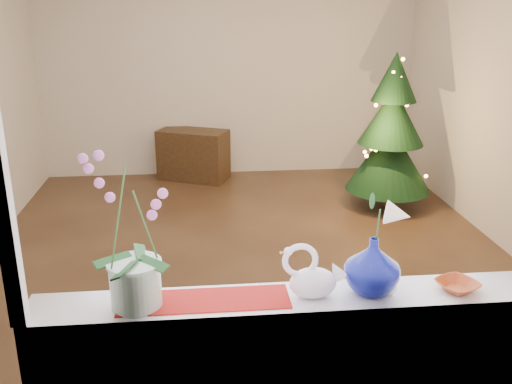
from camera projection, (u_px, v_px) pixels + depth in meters
ground at (248, 255)px, 4.90m from camera, size 5.00×5.00×0.00m
wall_back at (229, 64)px, 6.82m from camera, size 4.50×0.10×2.70m
wall_front at (304, 211)px, 2.11m from camera, size 4.50×0.10×2.70m
windowsill at (296, 301)px, 2.38m from camera, size 2.20×0.26×0.04m
window_frame at (306, 115)px, 2.02m from camera, size 2.22×0.06×1.60m
runner at (204, 300)px, 2.33m from camera, size 0.70×0.20×0.01m
orchid_pot at (132, 232)px, 2.19m from camera, size 0.29×0.29×0.64m
swan at (313, 272)px, 2.33m from camera, size 0.27×0.14×0.23m
blue_vase at (373, 262)px, 2.36m from camera, size 0.30×0.30×0.28m
lily at (377, 206)px, 2.28m from camera, size 0.16×0.09×0.21m
paperweight at (389, 287)px, 2.37m from camera, size 0.09×0.09×0.07m
amber_dish at (457, 287)px, 2.41m from camera, size 0.19×0.19×0.04m
xmas_tree at (391, 132)px, 5.83m from camera, size 1.06×1.06×1.60m
side_table at (193, 155)px, 6.87m from camera, size 0.90×0.70×0.60m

